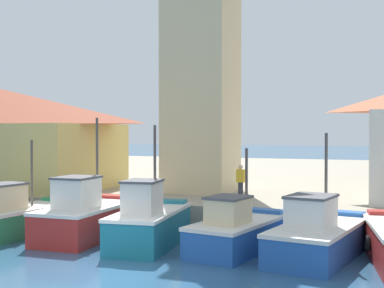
{
  "coord_description": "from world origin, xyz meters",
  "views": [
    {
      "loc": [
        8.1,
        -13.16,
        4.03
      ],
      "look_at": [
        -0.66,
        9.11,
        3.5
      ],
      "focal_mm": 50.0,
      "sensor_mm": 36.0,
      "label": 1
    }
  ],
  "objects_px": {
    "fishing_boat_left_outer": "(19,217)",
    "fishing_boat_mid_right": "(319,236)",
    "fishing_boat_left_inner": "(88,217)",
    "fishing_boat_mid_left": "(149,223)",
    "clock_tower": "(201,31)",
    "dock_worker_near_tower": "(241,182)",
    "fishing_boat_center": "(238,231)",
    "warehouse_left": "(2,137)"
  },
  "relations": [
    {
      "from": "fishing_boat_left_outer",
      "to": "fishing_boat_mid_right",
      "type": "relative_size",
      "value": 0.94
    },
    {
      "from": "fishing_boat_center",
      "to": "clock_tower",
      "type": "relative_size",
      "value": 0.29
    },
    {
      "from": "fishing_boat_mid_right",
      "to": "fishing_boat_left_outer",
      "type": "bearing_deg",
      "value": -177.66
    },
    {
      "from": "clock_tower",
      "to": "dock_worker_near_tower",
      "type": "relative_size",
      "value": 10.51
    },
    {
      "from": "fishing_boat_center",
      "to": "fishing_boat_mid_left",
      "type": "bearing_deg",
      "value": -172.55
    },
    {
      "from": "dock_worker_near_tower",
      "to": "fishing_boat_left_inner",
      "type": "bearing_deg",
      "value": -134.49
    },
    {
      "from": "fishing_boat_mid_right",
      "to": "clock_tower",
      "type": "height_order",
      "value": "clock_tower"
    },
    {
      "from": "fishing_boat_left_inner",
      "to": "fishing_boat_mid_right",
      "type": "relative_size",
      "value": 0.94
    },
    {
      "from": "dock_worker_near_tower",
      "to": "fishing_boat_mid_left",
      "type": "bearing_deg",
      "value": -109.65
    },
    {
      "from": "fishing_boat_left_outer",
      "to": "dock_worker_near_tower",
      "type": "distance_m",
      "value": 9.19
    },
    {
      "from": "fishing_boat_left_outer",
      "to": "clock_tower",
      "type": "relative_size",
      "value": 0.3
    },
    {
      "from": "fishing_boat_mid_left",
      "to": "clock_tower",
      "type": "xyz_separation_m",
      "value": [
        -1.13,
        8.29,
        8.28
      ]
    },
    {
      "from": "fishing_boat_mid_right",
      "to": "warehouse_left",
      "type": "relative_size",
      "value": 0.43
    },
    {
      "from": "dock_worker_near_tower",
      "to": "clock_tower",
      "type": "bearing_deg",
      "value": 133.55
    },
    {
      "from": "clock_tower",
      "to": "dock_worker_near_tower",
      "type": "bearing_deg",
      "value": -46.45
    },
    {
      "from": "clock_tower",
      "to": "dock_worker_near_tower",
      "type": "height_order",
      "value": "clock_tower"
    },
    {
      "from": "fishing_boat_left_inner",
      "to": "dock_worker_near_tower",
      "type": "relative_size",
      "value": 3.19
    },
    {
      "from": "fishing_boat_left_outer",
      "to": "fishing_boat_center",
      "type": "distance_m",
      "value": 8.79
    },
    {
      "from": "fishing_boat_left_inner",
      "to": "fishing_boat_mid_left",
      "type": "xyz_separation_m",
      "value": [
        2.8,
        -0.43,
        0.0
      ]
    },
    {
      "from": "fishing_boat_left_inner",
      "to": "dock_worker_near_tower",
      "type": "xyz_separation_m",
      "value": [
        4.64,
        4.73,
        1.05
      ]
    },
    {
      "from": "fishing_boat_center",
      "to": "clock_tower",
      "type": "distance_m",
      "value": 12.31
    },
    {
      "from": "fishing_boat_left_outer",
      "to": "fishing_boat_mid_left",
      "type": "distance_m",
      "value": 5.63
    },
    {
      "from": "fishing_boat_mid_right",
      "to": "fishing_boat_center",
      "type": "bearing_deg",
      "value": -179.84
    },
    {
      "from": "fishing_boat_left_outer",
      "to": "fishing_boat_mid_right",
      "type": "xyz_separation_m",
      "value": [
        11.47,
        0.47,
        -0.0
      ]
    },
    {
      "from": "fishing_boat_mid_left",
      "to": "warehouse_left",
      "type": "relative_size",
      "value": 0.38
    },
    {
      "from": "fishing_boat_left_inner",
      "to": "warehouse_left",
      "type": "bearing_deg",
      "value": 146.45
    },
    {
      "from": "fishing_boat_center",
      "to": "fishing_boat_mid_right",
      "type": "xyz_separation_m",
      "value": [
        2.69,
        0.01,
        0.04
      ]
    },
    {
      "from": "clock_tower",
      "to": "dock_worker_near_tower",
      "type": "xyz_separation_m",
      "value": [
        2.98,
        -3.13,
        -7.23
      ]
    },
    {
      "from": "clock_tower",
      "to": "warehouse_left",
      "type": "height_order",
      "value": "clock_tower"
    },
    {
      "from": "fishing_boat_center",
      "to": "warehouse_left",
      "type": "height_order",
      "value": "warehouse_left"
    },
    {
      "from": "clock_tower",
      "to": "warehouse_left",
      "type": "relative_size",
      "value": 1.34
    },
    {
      "from": "fishing_boat_mid_left",
      "to": "fishing_boat_center",
      "type": "relative_size",
      "value": 1.0
    },
    {
      "from": "fishing_boat_left_outer",
      "to": "fishing_boat_left_inner",
      "type": "height_order",
      "value": "fishing_boat_left_inner"
    },
    {
      "from": "fishing_boat_mid_left",
      "to": "fishing_boat_mid_right",
      "type": "bearing_deg",
      "value": 4.1
    },
    {
      "from": "fishing_boat_center",
      "to": "warehouse_left",
      "type": "relative_size",
      "value": 0.38
    },
    {
      "from": "fishing_boat_center",
      "to": "clock_tower",
      "type": "xyz_separation_m",
      "value": [
        -4.28,
        7.88,
        8.43
      ]
    },
    {
      "from": "fishing_boat_mid_left",
      "to": "fishing_boat_left_outer",
      "type": "bearing_deg",
      "value": -179.49
    },
    {
      "from": "fishing_boat_left_inner",
      "to": "fishing_boat_mid_right",
      "type": "xyz_separation_m",
      "value": [
        8.64,
        -0.01,
        -0.11
      ]
    },
    {
      "from": "fishing_boat_left_inner",
      "to": "clock_tower",
      "type": "xyz_separation_m",
      "value": [
        1.67,
        7.86,
        8.29
      ]
    },
    {
      "from": "fishing_boat_mid_left",
      "to": "warehouse_left",
      "type": "height_order",
      "value": "warehouse_left"
    },
    {
      "from": "fishing_boat_left_inner",
      "to": "warehouse_left",
      "type": "distance_m",
      "value": 11.96
    },
    {
      "from": "fishing_boat_mid_left",
      "to": "clock_tower",
      "type": "relative_size",
      "value": 0.29
    }
  ]
}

